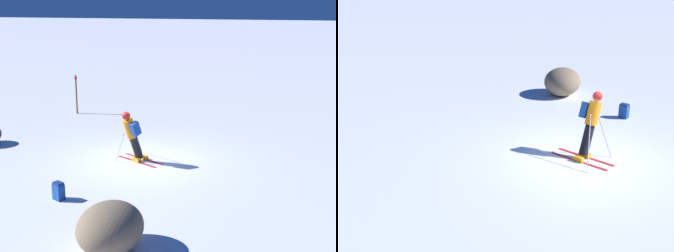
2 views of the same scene
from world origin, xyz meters
TOP-DOWN VIEW (x-y plane):
  - ground_plane at (0.00, 0.00)m, footprint 300.00×300.00m
  - skier at (0.32, -0.13)m, footprint 1.58×1.81m
  - spare_backpack at (3.71, -0.89)m, footprint 0.32×0.36m
  - exposed_boulder_1 at (5.74, 1.60)m, footprint 1.65×1.40m

SIDE VIEW (x-z plane):
  - ground_plane at x=0.00m, z-range 0.00..0.00m
  - spare_backpack at x=3.71m, z-range -0.01..0.49m
  - exposed_boulder_1 at x=5.74m, z-range 0.00..1.07m
  - skier at x=0.32m, z-range 0.09..1.93m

